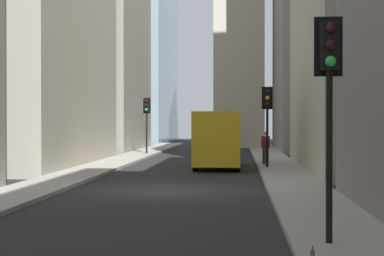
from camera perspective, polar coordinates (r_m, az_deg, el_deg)
name	(u,v)px	position (r m, az deg, el deg)	size (l,w,h in m)	color
ground_plane	(167,191)	(21.90, -2.25, -5.61)	(135.00, 135.00, 0.00)	#262628
sidewalk_right	(38,187)	(22.83, -13.59, -5.20)	(90.00, 2.20, 0.14)	#A8A399
sidewalk_left	(300,189)	(21.85, 9.61, -5.45)	(90.00, 2.20, 0.14)	#A8A399
delivery_truck	(218,139)	(32.42, 2.34, -1.03)	(6.46, 2.25, 2.84)	yellow
sedan_black	(222,148)	(41.47, 2.74, -1.78)	(4.30, 1.78, 1.42)	black
traffic_light_foreground	(329,76)	(11.88, 12.20, 4.60)	(0.43, 0.52, 4.15)	black
traffic_light_midblock	(267,108)	(31.27, 6.76, 1.79)	(0.43, 0.52, 3.94)	black
traffic_light_far_junction	(147,112)	(45.13, -4.09, 1.41)	(0.43, 0.52, 3.93)	black
pedestrian	(266,146)	(33.45, 6.60, -1.63)	(0.26, 0.44, 1.73)	#33333D
discarded_bottle	(313,256)	(10.30, 10.75, -11.23)	(0.07, 0.07, 0.27)	brown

